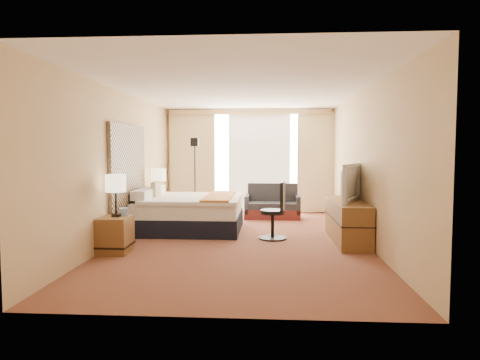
# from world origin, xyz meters

# --- Properties ---
(floor) EXTENTS (4.20, 7.00, 0.02)m
(floor) POSITION_xyz_m (0.00, 0.00, 0.00)
(floor) COLOR maroon
(floor) RESTS_ON ground
(ceiling) EXTENTS (4.20, 7.00, 0.02)m
(ceiling) POSITION_xyz_m (0.00, 0.00, 2.60)
(ceiling) COLOR white
(ceiling) RESTS_ON wall_back
(wall_back) EXTENTS (4.20, 0.02, 2.60)m
(wall_back) POSITION_xyz_m (0.00, 3.50, 1.30)
(wall_back) COLOR #DDB086
(wall_back) RESTS_ON ground
(wall_front) EXTENTS (4.20, 0.02, 2.60)m
(wall_front) POSITION_xyz_m (0.00, -3.50, 1.30)
(wall_front) COLOR #DDB086
(wall_front) RESTS_ON ground
(wall_left) EXTENTS (0.02, 7.00, 2.60)m
(wall_left) POSITION_xyz_m (-2.10, 0.00, 1.30)
(wall_left) COLOR #DDB086
(wall_left) RESTS_ON ground
(wall_right) EXTENTS (0.02, 7.00, 2.60)m
(wall_right) POSITION_xyz_m (2.10, 0.00, 1.30)
(wall_right) COLOR #DDB086
(wall_right) RESTS_ON ground
(headboard) EXTENTS (0.06, 1.85, 1.50)m
(headboard) POSITION_xyz_m (-2.06, 0.20, 1.28)
(headboard) COLOR black
(headboard) RESTS_ON wall_left
(nightstand_left) EXTENTS (0.45, 0.52, 0.55)m
(nightstand_left) POSITION_xyz_m (-1.87, -1.05, 0.28)
(nightstand_left) COLOR brown
(nightstand_left) RESTS_ON floor
(nightstand_right) EXTENTS (0.45, 0.52, 0.55)m
(nightstand_right) POSITION_xyz_m (-1.87, 1.45, 0.28)
(nightstand_right) COLOR brown
(nightstand_right) RESTS_ON floor
(media_dresser) EXTENTS (0.50, 1.80, 0.70)m
(media_dresser) POSITION_xyz_m (1.83, 0.00, 0.35)
(media_dresser) COLOR brown
(media_dresser) RESTS_ON floor
(window) EXTENTS (2.30, 0.02, 2.30)m
(window) POSITION_xyz_m (0.25, 3.47, 1.32)
(window) COLOR white
(window) RESTS_ON wall_back
(curtains) EXTENTS (4.12, 0.19, 2.56)m
(curtains) POSITION_xyz_m (-0.00, 3.39, 1.41)
(curtains) COLOR beige
(curtains) RESTS_ON floor
(bed) EXTENTS (1.96, 1.79, 0.95)m
(bed) POSITION_xyz_m (-1.06, 0.85, 0.35)
(bed) COLOR black
(bed) RESTS_ON floor
(loveseat) EXTENTS (1.27, 0.70, 0.79)m
(loveseat) POSITION_xyz_m (0.58, 2.49, 0.26)
(loveseat) COLOR #571C18
(loveseat) RESTS_ON floor
(floor_lamp) EXTENTS (0.23, 0.23, 1.85)m
(floor_lamp) POSITION_xyz_m (-1.21, 2.38, 1.31)
(floor_lamp) COLOR black
(floor_lamp) RESTS_ON floor
(desk_chair) EXTENTS (0.49, 0.49, 1.01)m
(desk_chair) POSITION_xyz_m (0.60, 0.11, 0.45)
(desk_chair) COLOR black
(desk_chair) RESTS_ON floor
(lamp_left) EXTENTS (0.31, 0.31, 0.65)m
(lamp_left) POSITION_xyz_m (-1.86, -1.02, 1.05)
(lamp_left) COLOR black
(lamp_left) RESTS_ON nightstand_left
(lamp_right) EXTENTS (0.30, 0.30, 0.63)m
(lamp_right) POSITION_xyz_m (-1.82, 1.40, 1.04)
(lamp_right) COLOR black
(lamp_right) RESTS_ON nightstand_right
(tissue_box) EXTENTS (0.16, 0.16, 0.12)m
(tissue_box) POSITION_xyz_m (-1.79, -0.89, 0.61)
(tissue_box) COLOR #88A9D3
(tissue_box) RESTS_ON nightstand_left
(telephone) EXTENTS (0.20, 0.17, 0.07)m
(telephone) POSITION_xyz_m (-1.73, 1.40, 0.59)
(telephone) COLOR black
(telephone) RESTS_ON nightstand_right
(television) EXTENTS (0.59, 1.08, 0.64)m
(television) POSITION_xyz_m (1.78, -0.06, 1.02)
(television) COLOR black
(television) RESTS_ON media_dresser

